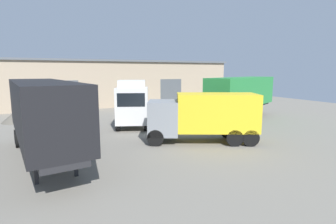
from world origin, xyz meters
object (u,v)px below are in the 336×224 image
object	(u,v)px
traffic_cone	(94,130)
container_trailer_white	(43,111)
container_trailer_green	(242,93)
gravel_pile	(18,115)
tractor_unit_white	(133,106)
box_truck_grey	(203,115)

from	to	relation	value
traffic_cone	container_trailer_white	bearing A→B (deg)	-121.89
container_trailer_white	traffic_cone	size ratio (longest dim) A/B	19.67
container_trailer_green	container_trailer_white	size ratio (longest dim) A/B	0.97
container_trailer_white	gravel_pile	bearing A→B (deg)	-177.40
tractor_unit_white	container_trailer_green	distance (m)	10.89
container_trailer_white	gravel_pile	xyz separation A→B (m)	(-2.49, 12.61, -2.01)
box_truck_grey	gravel_pile	bearing A→B (deg)	-22.56
tractor_unit_white	box_truck_grey	xyz separation A→B (m)	(3.02, -6.05, -0.03)
gravel_pile	traffic_cone	size ratio (longest dim) A/B	5.12
container_trailer_white	traffic_cone	distance (m)	6.64
box_truck_grey	gravel_pile	xyz separation A→B (m)	(-11.99, 12.90, -1.21)
container_trailer_green	box_truck_grey	size ratio (longest dim) A/B	1.41
tractor_unit_white	container_trailer_white	distance (m)	8.71
tractor_unit_white	container_trailer_white	xyz separation A→B (m)	(-6.49, -5.77, 0.77)
container_trailer_white	box_truck_grey	bearing A→B (deg)	79.72
tractor_unit_white	box_truck_grey	bearing A→B (deg)	46.48
container_trailer_white	container_trailer_green	bearing A→B (deg)	98.81
container_trailer_green	gravel_pile	xyz separation A→B (m)	(-19.84, 7.19, -1.98)
tractor_unit_white	traffic_cone	world-z (taller)	tractor_unit_white
box_truck_grey	traffic_cone	bearing A→B (deg)	-17.14
container_trailer_green	traffic_cone	size ratio (longest dim) A/B	19.00
container_trailer_green	traffic_cone	distance (m)	14.27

